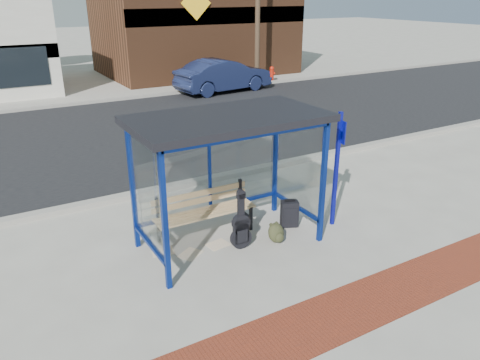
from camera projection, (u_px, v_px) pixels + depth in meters
ground at (230, 243)px, 8.65m from camera, size 120.00×120.00×0.00m
brick_paver_strip at (319, 322)px, 6.56m from camera, size 60.00×1.00×0.01m
curb_near at (170, 187)px, 10.95m from camera, size 60.00×0.25×0.12m
street_asphalt at (109, 136)px, 15.06m from camera, size 60.00×10.00×0.00m
curb_far at (74, 104)px, 19.12m from camera, size 60.00×0.25×0.12m
far_sidewalk at (65, 97)px, 20.67m from camera, size 60.00×4.00×0.01m
bus_shelter at (226, 134)px, 7.93m from camera, size 3.30×1.80×2.42m
storefront_brown at (194, 13)px, 26.00m from camera, size 10.00×7.08×6.40m
bench at (204, 210)px, 8.77m from camera, size 1.94×0.49×0.91m
guitar_bag at (241, 228)px, 8.35m from camera, size 0.40×0.13×1.07m
suitcase at (289, 214)px, 9.17m from camera, size 0.39×0.33×0.58m
backpack at (276, 233)px, 8.62m from camera, size 0.32×0.29×0.38m
sign_post at (337, 163)px, 8.88m from camera, size 0.12×0.28×2.29m
newspaper_a at (163, 252)px, 8.35m from camera, size 0.43×0.37×0.01m
newspaper_b at (218, 245)px, 8.59m from camera, size 0.43×0.36×0.01m
newspaper_c at (190, 254)px, 8.27m from camera, size 0.50×0.47×0.01m
parked_car at (224, 75)px, 21.47m from camera, size 4.68×2.09×1.49m
fire_hydrant at (272, 73)px, 24.00m from camera, size 0.35×0.23×0.78m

